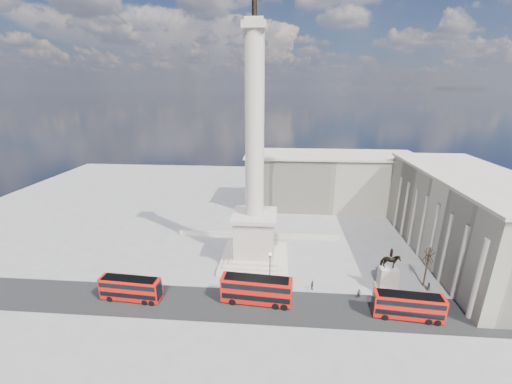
{
  "coord_description": "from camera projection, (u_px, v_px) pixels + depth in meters",
  "views": [
    {
      "loc": [
        4.94,
        -54.49,
        35.16
      ],
      "look_at": [
        0.39,
        3.45,
        16.01
      ],
      "focal_mm": 22.0,
      "sensor_mm": 36.0,
      "label": 1
    }
  ],
  "objects": [
    {
      "name": "ground",
      "position": [
        253.0,
        273.0,
        62.96
      ],
      "size": [
        180.0,
        180.0,
        0.0
      ],
      "primitive_type": "plane",
      "color": "gray",
      "rests_on": "ground"
    },
    {
      "name": "building_northeast",
      "position": [
        328.0,
        180.0,
        96.75
      ],
      "size": [
        51.0,
        17.0,
        16.6
      ],
      "color": "beige",
      "rests_on": "ground"
    },
    {
      "name": "pedestrian_walking",
      "position": [
        359.0,
        294.0,
        55.09
      ],
      "size": [
        0.69,
        0.49,
        1.77
      ],
      "primitive_type": "imported",
      "rotation": [
        0.0,
        0.0,
        -0.11
      ],
      "color": "black",
      "rests_on": "ground"
    },
    {
      "name": "bare_tree_far",
      "position": [
        439.0,
        222.0,
        72.95
      ],
      "size": [
        1.76,
        1.76,
        7.17
      ],
      "rotation": [
        0.0,
        0.0,
        0.06
      ],
      "color": "#332319",
      "rests_on": "ground"
    },
    {
      "name": "building_east",
      "position": [
        469.0,
        218.0,
        66.17
      ],
      "size": [
        19.0,
        46.0,
        18.6
      ],
      "color": "beige",
      "rests_on": "ground"
    },
    {
      "name": "pedestrian_standing",
      "position": [
        428.0,
        286.0,
        57.27
      ],
      "size": [
        0.86,
        0.69,
        1.66
      ],
      "primitive_type": "imported",
      "rotation": [
        0.0,
        0.0,
        3.06
      ],
      "color": "black",
      "rests_on": "ground"
    },
    {
      "name": "pedestrian_crossing",
      "position": [
        312.0,
        285.0,
        57.5
      ],
      "size": [
        0.55,
        1.1,
        1.81
      ],
      "primitive_type": "imported",
      "rotation": [
        0.0,
        0.0,
        1.67
      ],
      "color": "black",
      "rests_on": "ground"
    },
    {
      "name": "red_bus_c",
      "position": [
        408.0,
        306.0,
        49.93
      ],
      "size": [
        10.85,
        3.33,
        4.33
      ],
      "rotation": [
        0.0,
        0.0,
        -0.08
      ],
      "color": "red",
      "rests_on": "ground"
    },
    {
      "name": "victorian_lamp",
      "position": [
        270.0,
        267.0,
        57.02
      ],
      "size": [
        0.63,
        0.63,
        7.29
      ],
      "rotation": [
        0.0,
        0.0,
        0.01
      ],
      "color": "black",
      "rests_on": "ground"
    },
    {
      "name": "equestrian_statue",
      "position": [
        388.0,
        275.0,
        57.05
      ],
      "size": [
        4.0,
        3.0,
        8.32
      ],
      "color": "#BBAE9B",
      "rests_on": "ground"
    },
    {
      "name": "bare_tree_near",
      "position": [
        429.0,
        254.0,
        56.79
      ],
      "size": [
        1.92,
        1.92,
        8.42
      ],
      "rotation": [
        0.0,
        0.0,
        0.18
      ],
      "color": "#332319",
      "rests_on": "ground"
    },
    {
      "name": "balustrade_wall",
      "position": [
        258.0,
        235.0,
        77.94
      ],
      "size": [
        40.0,
        0.6,
        1.1
      ],
      "primitive_type": "cube",
      "color": "#BBAE9B",
      "rests_on": "ground"
    },
    {
      "name": "nelsons_column",
      "position": [
        255.0,
        204.0,
        63.65
      ],
      "size": [
        14.0,
        14.0,
        49.85
      ],
      "color": "#BFB09F",
      "rests_on": "ground"
    },
    {
      "name": "red_bus_a",
      "position": [
        131.0,
        288.0,
        54.34
      ],
      "size": [
        10.69,
        3.15,
        4.28
      ],
      "rotation": [
        0.0,
        0.0,
        -0.07
      ],
      "color": "red",
      "rests_on": "ground"
    },
    {
      "name": "asphalt_road",
      "position": [
        277.0,
        307.0,
        53.12
      ],
      "size": [
        120.0,
        9.0,
        0.01
      ],
      "primitive_type": "cube",
      "color": "black",
      "rests_on": "ground"
    },
    {
      "name": "bare_tree_mid",
      "position": [
        454.0,
        253.0,
        59.21
      ],
      "size": [
        1.87,
        1.87,
        7.11
      ],
      "rotation": [
        0.0,
        0.0,
        -0.07
      ],
      "color": "#332319",
      "rests_on": "ground"
    },
    {
      "name": "red_bus_b",
      "position": [
        257.0,
        290.0,
        53.44
      ],
      "size": [
        12.25,
        3.68,
        4.9
      ],
      "rotation": [
        0.0,
        0.0,
        -0.08
      ],
      "color": "red",
      "rests_on": "ground"
    }
  ]
}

